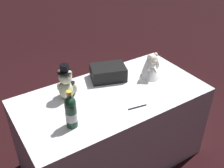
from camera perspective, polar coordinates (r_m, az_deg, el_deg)
name	(u,v)px	position (r m, az deg, el deg)	size (l,w,h in m)	color
ground_plane	(112,158)	(2.65, 0.00, -15.36)	(12.00, 12.00, 0.00)	black
reception_table	(112,129)	(2.39, 0.00, -9.47)	(1.52, 0.78, 0.74)	white
teddy_bear_groom	(67,84)	(2.09, -9.56, -0.10)	(0.15, 0.15, 0.29)	beige
teddy_bear_bride	(150,67)	(2.35, 8.10, 3.62)	(0.16, 0.20, 0.23)	white
champagne_bottle	(71,112)	(1.81, -8.64, -5.76)	(0.08, 0.08, 0.28)	#193C27
signing_pen	(138,107)	(2.03, 5.50, -4.82)	(0.16, 0.04, 0.01)	black
gift_case_black	(108,73)	(2.33, -0.83, 2.43)	(0.34, 0.29, 0.12)	black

